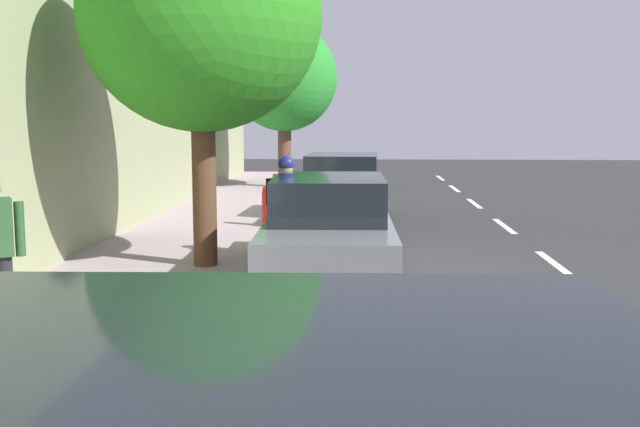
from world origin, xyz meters
name	(u,v)px	position (x,y,z in m)	size (l,w,h in m)	color
ground	(399,272)	(0.00, 0.00, 0.00)	(59.62, 59.62, 0.00)	#2C2C2C
sidewalk	(164,265)	(3.66, 0.00, 0.07)	(3.05, 37.26, 0.14)	#A79197
curb_edge	(266,266)	(2.05, 0.00, 0.07)	(0.16, 37.26, 0.14)	gray
lane_stripe_centre	(555,264)	(-2.54, -0.73, 0.00)	(0.14, 35.80, 0.01)	white
lane_stripe_bike_edge	(361,271)	(0.58, 0.00, 0.00)	(0.12, 37.26, 0.01)	white
building_facade	(43,82)	(5.43, 0.00, 2.88)	(0.50, 37.26, 5.76)	gray
parked_sedan_green_nearest	(342,188)	(0.98, -5.50, 0.75)	(1.98, 4.47, 1.52)	#1E512D
parked_sedan_grey_second	(329,231)	(1.05, 0.78, 0.75)	(1.89, 4.43, 1.52)	slate
bicycle_at_curb	(296,247)	(1.58, 0.00, 0.38)	(1.35, 1.18, 0.77)	black
cyclist_with_backpack	(285,198)	(1.80, -0.43, 1.08)	(0.55, 0.54, 1.76)	#C6B284
street_tree_near_cyclist	(284,78)	(2.93, -12.25, 3.53)	(3.29, 3.29, 5.08)	brown
street_tree_mid_block	(201,16)	(2.93, 0.32, 3.81)	(3.52, 3.52, 5.38)	#503421
fire_hydrant	(267,205)	(2.48, -3.78, 0.57)	(0.22, 0.22, 0.84)	red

